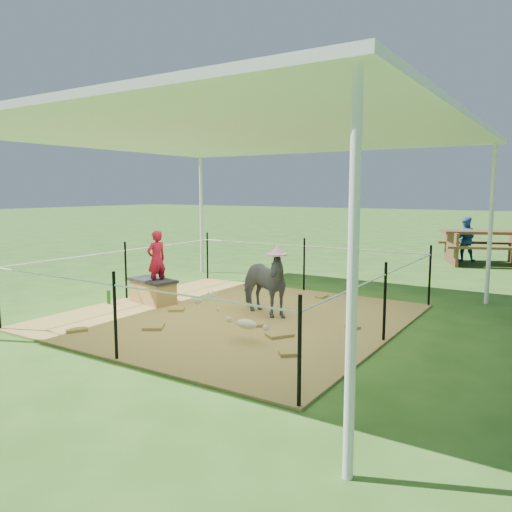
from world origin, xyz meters
The scene contains 13 objects.
ground centered at (0.00, 0.00, 0.00)m, with size 90.00×90.00×0.00m, color #2D5919.
hay_patch centered at (0.00, 0.00, 0.01)m, with size 4.60×4.60×0.03m, color brown.
canopy_tent centered at (0.00, 0.00, 2.69)m, with size 6.30×6.30×2.90m.
rope_fence centered at (0.00, 0.00, 0.64)m, with size 4.54×4.54×1.00m.
straw_bale centered at (-1.62, -0.01, 0.20)m, with size 0.79×0.39×0.35m, color #A77C3C.
dark_cloth centered at (-1.62, -0.01, 0.40)m, with size 0.84×0.44×0.04m, color black.
woman centered at (-1.52, -0.01, 0.85)m, with size 0.34×0.23×0.94m, color #AD1029.
green_bottle centered at (-2.17, -0.46, 0.14)m, with size 0.06×0.06×0.22m, color #176A18.
pony centered at (0.32, 0.25, 0.50)m, with size 0.51×1.12×0.95m, color #4D4E52.
pink_hat centered at (0.32, 0.25, 1.05)m, with size 0.30×0.30×0.14m, color #FF93C7.
foal centered at (0.85, -0.95, 0.27)m, with size 0.86×0.48×0.48m, color beige, non-canonical shape.
picnic_table_near centered at (2.29, 7.78, 0.43)m, with size 2.06×1.49×0.86m, color brown.
distant_person centered at (1.74, 8.15, 0.59)m, with size 0.58×0.45×1.19m, color #3576CA.
Camera 1 is at (4.13, -5.88, 1.86)m, focal length 35.00 mm.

